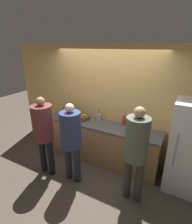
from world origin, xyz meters
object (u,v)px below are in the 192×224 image
object	(u,v)px
bottle_amber	(128,126)
cup_red	(65,118)
potted_plant	(75,111)
person_center	(71,136)
person_right	(136,147)
refrigerator	(189,148)
fruit_bowl	(83,117)
utensil_crock	(99,117)
person_left	(44,129)
bottle_green	(64,112)
bottle_red	(124,121)

from	to	relation	value
bottle_amber	cup_red	distance (m)	1.49
potted_plant	person_center	bearing A→B (deg)	-58.03
person_right	potted_plant	distance (m)	2.02
refrigerator	potted_plant	bearing A→B (deg)	176.47
fruit_bowl	person_center	bearing A→B (deg)	-69.95
utensil_crock	bottle_amber	xyz separation A→B (m)	(0.76, -0.15, -0.01)
person_right	person_left	bearing A→B (deg)	-173.78
refrigerator	fruit_bowl	world-z (taller)	refrigerator
bottle_green	bottle_red	world-z (taller)	bottle_green
person_right	bottle_green	bearing A→B (deg)	158.72
person_right	fruit_bowl	size ratio (longest dim) A/B	5.38
person_right	cup_red	bearing A→B (deg)	163.09
person_left	refrigerator	bearing A→B (deg)	19.89
bottle_green	potted_plant	world-z (taller)	potted_plant
person_right	utensil_crock	size ratio (longest dim) A/B	6.30
bottle_red	potted_plant	world-z (taller)	potted_plant
utensil_crock	potted_plant	world-z (taller)	utensil_crock
refrigerator	person_center	xyz separation A→B (m)	(-1.95, -0.84, 0.13)
fruit_bowl	bottle_amber	xyz separation A→B (m)	(1.11, 0.02, 0.02)
person_center	bottle_red	bearing A→B (deg)	60.18
bottle_green	potted_plant	size ratio (longest dim) A/B	0.87
fruit_bowl	bottle_amber	world-z (taller)	bottle_amber
person_left	person_right	world-z (taller)	person_right
person_right	cup_red	distance (m)	1.98
person_center	bottle_amber	xyz separation A→B (m)	(0.78, 0.92, -0.00)
fruit_bowl	bottle_green	xyz separation A→B (m)	(-0.56, 0.03, 0.04)
bottle_red	person_right	bearing A→B (deg)	-60.01
refrigerator	utensil_crock	bearing A→B (deg)	173.28
bottle_red	potted_plant	size ratio (longest dim) A/B	0.81
person_left	utensil_crock	distance (m)	1.31
person_right	refrigerator	bearing A→B (deg)	44.02
bottle_green	potted_plant	distance (m)	0.28
bottle_green	utensil_crock	bearing A→B (deg)	8.84
person_right	cup_red	world-z (taller)	person_right
person_left	person_center	distance (m)	0.61
refrigerator	cup_red	world-z (taller)	refrigerator
utensil_crock	potted_plant	distance (m)	0.65
person_center	person_left	bearing A→B (deg)	-172.13
bottle_amber	bottle_green	bearing A→B (deg)	179.63
potted_plant	person_left	bearing A→B (deg)	-88.97
person_center	potted_plant	size ratio (longest dim) A/B	6.53
person_right	potted_plant	xyz separation A→B (m)	(-1.82, 0.89, 0.00)
person_left	bottle_green	xyz separation A→B (m)	(-0.29, 1.01, -0.03)
refrigerator	bottle_red	size ratio (longest dim) A/B	8.56
person_right	bottle_amber	distance (m)	0.91
bottle_red	utensil_crock	bearing A→B (deg)	-177.29
fruit_bowl	cup_red	distance (m)	0.42
person_left	cup_red	xyz separation A→B (m)	(-0.09, 0.77, -0.08)
cup_red	potted_plant	distance (m)	0.33
person_center	utensil_crock	xyz separation A→B (m)	(0.02, 1.07, 0.01)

